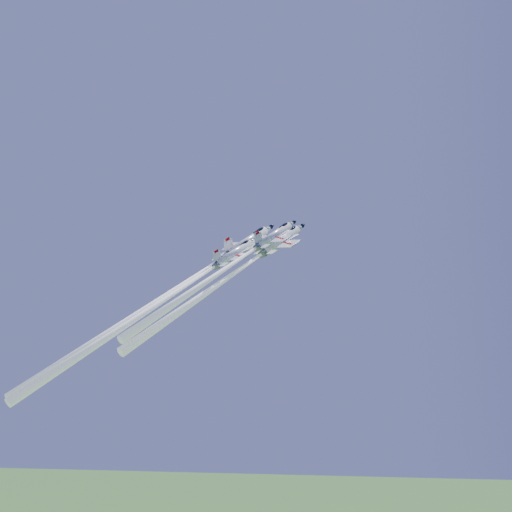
% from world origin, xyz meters
% --- Properties ---
extents(jet_lead, '(23.63, 37.18, 38.73)m').
position_xyz_m(jet_lead, '(-3.96, -5.01, 72.09)').
color(jet_lead, white).
extents(jet_left, '(28.22, 45.34, 47.79)m').
position_xyz_m(jet_left, '(-14.33, -10.71, 68.14)').
color(jet_left, white).
extents(jet_right, '(20.71, 32.75, 34.20)m').
position_xyz_m(jet_right, '(-3.09, -13.30, 71.44)').
color(jet_right, white).
extents(jet_slot, '(24.49, 39.61, 41.91)m').
position_xyz_m(jet_slot, '(-14.32, -16.97, 64.84)').
color(jet_slot, white).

